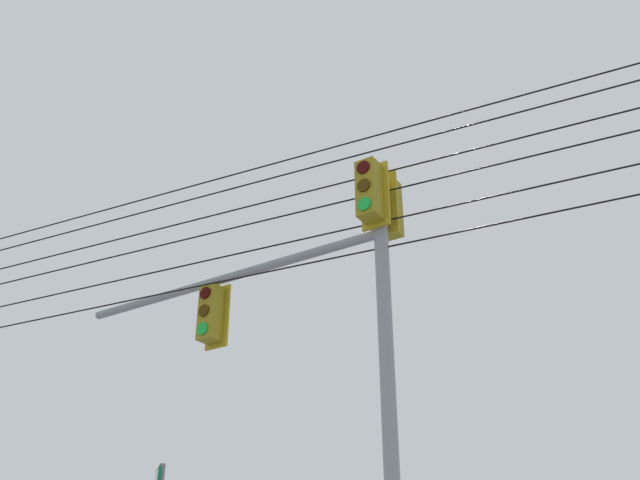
% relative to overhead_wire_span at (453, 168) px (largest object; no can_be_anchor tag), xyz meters
% --- Properties ---
extents(signal_mast_assembly, '(2.95, 5.56, 7.19)m').
position_rel_overhead_wire_span_xyz_m(signal_mast_assembly, '(-0.74, -1.90, -1.75)').
color(signal_mast_assembly, gray).
rests_on(signal_mast_assembly, ground).
extents(overhead_wire_span, '(7.73, 23.45, 2.16)m').
position_rel_overhead_wire_span_xyz_m(overhead_wire_span, '(0.00, 0.00, 0.00)').
color(overhead_wire_span, black).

